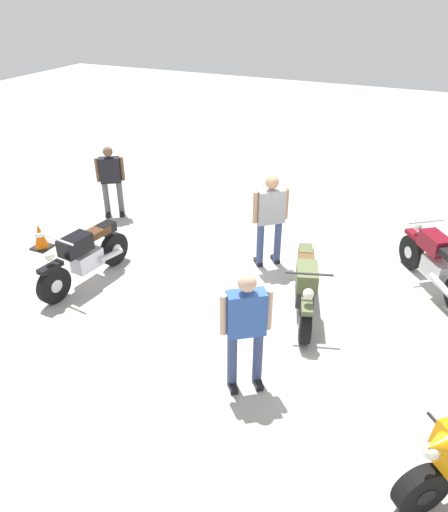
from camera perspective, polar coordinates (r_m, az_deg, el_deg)
The scene contains 8 objects.
ground_plane at distance 8.04m, azimuth 5.61°, elevation -6.57°, with size 40.00×40.00×0.00m, color #ADAAA3.
motorcycle_maroon_cruiser at distance 9.07m, azimuth 23.74°, elevation -0.72°, with size 1.33×1.76×1.09m.
motorcycle_olive_vintage at distance 7.82m, azimuth 9.55°, elevation -3.68°, with size 0.85×1.91×1.07m.
motorcycle_black_cruiser at distance 8.84m, azimuth -16.07°, elevation -0.00°, with size 0.72×2.09×1.09m.
person_in_gray_shirt at distance 8.83m, azimuth 5.49°, elevation 4.86°, with size 0.58×0.55×1.79m.
person_in_black_shirt at distance 11.19m, azimuth -13.21°, elevation 9.00°, with size 0.58×0.49×1.61m.
person_in_blue_shirt at distance 6.11m, azimuth 2.61°, elevation -8.04°, with size 0.60×0.51×1.75m.
traffic_cone at distance 10.38m, azimuth -20.88°, elevation 2.17°, with size 0.36×0.36×0.53m.
Camera 1 is at (-1.93, 6.17, 4.77)m, focal length 33.91 mm.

